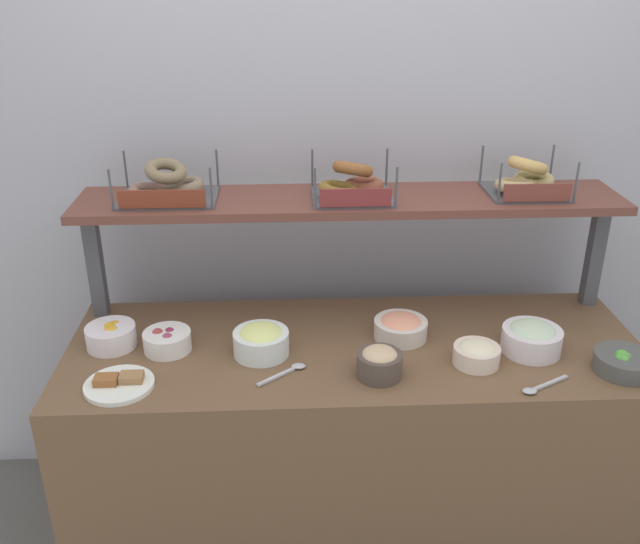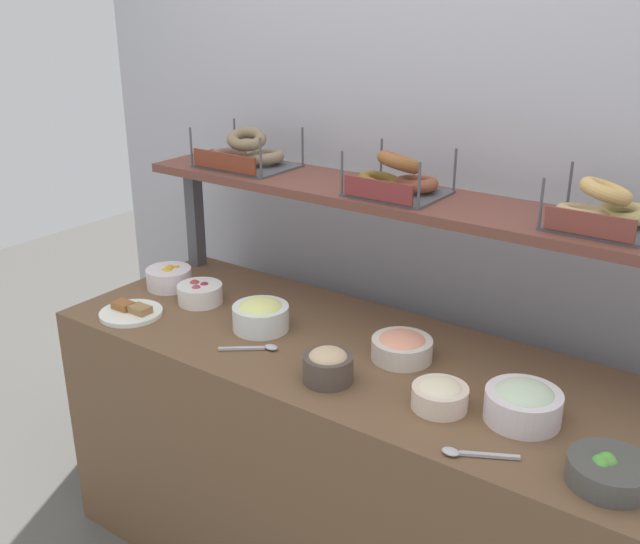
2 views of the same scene
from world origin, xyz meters
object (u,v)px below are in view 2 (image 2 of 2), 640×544
object	(u,v)px
bowl_beet_salad	(200,293)
bagel_basket_cinnamon_raisin	(398,180)
bowl_potato_salad	(440,395)
bagel_basket_sesame	(602,211)
serving_plate_white	(131,312)
serving_spoon_by_edge	(468,453)
bowl_hummus	(328,365)
serving_spoon_near_plate	(258,348)
bowl_fruit_salad	(169,277)
bowl_lox_spread	(402,347)
bowl_veggie_mix	(609,471)
bowl_scallion_spread	(523,403)
bagel_basket_poppy	(246,154)
bowl_egg_salad	(261,315)

from	to	relation	value
bowl_beet_salad	bagel_basket_cinnamon_raisin	distance (m)	0.81
bowl_potato_salad	bagel_basket_sesame	bearing A→B (deg)	60.07
serving_plate_white	serving_spoon_by_edge	world-z (taller)	serving_plate_white
bagel_basket_cinnamon_raisin	bagel_basket_sesame	world-z (taller)	bagel_basket_cinnamon_raisin
bowl_hummus	serving_spoon_near_plate	distance (m)	0.28
serving_plate_white	bagel_basket_sesame	world-z (taller)	bagel_basket_sesame
bowl_fruit_salad	serving_spoon_by_edge	xyz separation A→B (m)	(1.33, -0.32, -0.03)
bowl_lox_spread	bowl_fruit_salad	xyz separation A→B (m)	(-0.97, -0.01, 0.00)
bowl_hummus	bowl_veggie_mix	size ratio (longest dim) A/B	0.76
bagel_basket_sesame	bowl_scallion_spread	bearing A→B (deg)	-96.45
bowl_lox_spread	serving_spoon_by_edge	world-z (taller)	bowl_lox_spread
bowl_lox_spread	bagel_basket_poppy	distance (m)	0.92
bowl_beet_salad	serving_spoon_by_edge	world-z (taller)	bowl_beet_salad
bagel_basket_poppy	bowl_hummus	bearing A→B (deg)	-34.12
bowl_veggie_mix	serving_spoon_near_plate	xyz separation A→B (m)	(-1.04, 0.04, -0.02)
bowl_beet_salad	bowl_fruit_salad	size ratio (longest dim) A/B	0.95
bowl_lox_spread	bowl_fruit_salad	distance (m)	0.97
bowl_lox_spread	bowl_beet_salad	xyz separation A→B (m)	(-0.78, -0.05, -0.00)
bowl_potato_salad	serving_spoon_near_plate	bearing A→B (deg)	-177.49
bowl_egg_salad	bowl_hummus	xyz separation A→B (m)	(0.37, -0.15, -0.00)
bowl_egg_salad	serving_spoon_by_edge	world-z (taller)	bowl_egg_salad
serving_spoon_near_plate	serving_spoon_by_edge	xyz separation A→B (m)	(0.75, -0.13, 0.00)
bowl_scallion_spread	bowl_veggie_mix	xyz separation A→B (m)	(0.25, -0.13, -0.02)
bowl_fruit_salad	bagel_basket_cinnamon_raisin	world-z (taller)	bagel_basket_cinnamon_raisin
serving_plate_white	bowl_beet_salad	bearing A→B (deg)	61.91
bowl_beet_salad	bowl_veggie_mix	size ratio (longest dim) A/B	0.84
bowl_potato_salad	bagel_basket_sesame	xyz separation A→B (m)	(0.24, 0.41, 0.44)
bowl_potato_salad	bowl_fruit_salad	xyz separation A→B (m)	(-1.18, 0.17, 0.00)
bowl_potato_salad	bowl_scallion_spread	xyz separation A→B (m)	(0.20, 0.07, 0.01)
bowl_fruit_salad	bagel_basket_poppy	distance (m)	0.53
bowl_lox_spread	bowl_hummus	size ratio (longest dim) A/B	1.28
bowl_hummus	serving_plate_white	size ratio (longest dim) A/B	0.68
bowl_potato_salad	bowl_lox_spread	distance (m)	0.28
bowl_lox_spread	bagel_basket_poppy	world-z (taller)	bagel_basket_poppy
bowl_potato_salad	bowl_veggie_mix	size ratio (longest dim) A/B	0.80
bowl_scallion_spread	bowl_hummus	distance (m)	0.53
bowl_lox_spread	bowl_scallion_spread	bearing A→B (deg)	-15.16
serving_spoon_near_plate	serving_spoon_by_edge	size ratio (longest dim) A/B	0.91
serving_spoon_near_plate	bagel_basket_cinnamon_raisin	world-z (taller)	bagel_basket_cinnamon_raisin
bowl_hummus	bagel_basket_poppy	world-z (taller)	bagel_basket_poppy
bagel_basket_poppy	bowl_potato_salad	bearing A→B (deg)	-22.12
bowl_scallion_spread	bowl_beet_salad	world-z (taller)	bowl_scallion_spread
bowl_scallion_spread	bowl_egg_salad	size ratio (longest dim) A/B	1.07
bowl_beet_salad	bowl_hummus	distance (m)	0.70
bowl_beet_salad	bowl_potato_salad	bearing A→B (deg)	-7.58
bowl_lox_spread	bowl_egg_salad	world-z (taller)	bowl_egg_salad
bowl_egg_salad	bagel_basket_sesame	world-z (taller)	bagel_basket_sesame
bowl_egg_salad	bagel_basket_sesame	bearing A→B (deg)	19.07
bowl_veggie_mix	bowl_beet_salad	bearing A→B (deg)	172.13
bowl_egg_salad	bowl_beet_salad	size ratio (longest dim) A/B	1.16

